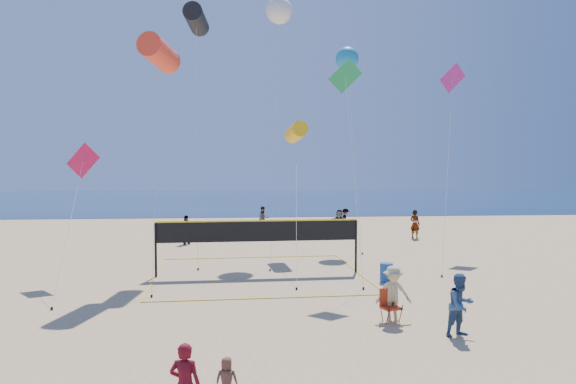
{
  "coord_description": "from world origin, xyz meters",
  "views": [
    {
      "loc": [
        -1.77,
        -12.95,
        4.91
      ],
      "look_at": [
        -0.46,
        2.0,
        4.12
      ],
      "focal_mm": 35.0,
      "sensor_mm": 36.0,
      "label": 1
    }
  ],
  "objects": [
    {
      "name": "kite_0",
      "position": [
        -5.12,
        11.53,
        9.55
      ],
      "size": [
        1.61,
        5.33,
        10.24
      ],
      "rotation": [
        0.0,
        0.0,
        -0.23
      ],
      "color": "#F73B23",
      "rests_on": "ground"
    },
    {
      "name": "volleyball_net",
      "position": [
        -0.95,
        11.45,
        1.64
      ],
      "size": [
        9.34,
        9.2,
        2.4
      ],
      "rotation": [
        0.0,
        0.0,
        0.04
      ],
      "color": "black",
      "rests_on": "ground"
    },
    {
      "name": "far_person_1",
      "position": [
        5.15,
        25.35,
        0.83
      ],
      "size": [
        1.61,
        1.04,
        1.66
      ],
      "primitive_type": "imported",
      "rotation": [
        0.0,
        0.0,
        -0.39
      ],
      "color": "gray",
      "rests_on": "ground"
    },
    {
      "name": "kite_2",
      "position": [
        1.32,
        17.27,
        6.55
      ],
      "size": [
        1.49,
        10.05,
        7.13
      ],
      "rotation": [
        0.0,
        0.0,
        0.13
      ],
      "color": "yellow",
      "rests_on": "ground"
    },
    {
      "name": "bystander_b",
      "position": [
        2.97,
        3.86,
        0.86
      ],
      "size": [
        1.13,
        0.66,
        1.72
      ],
      "primitive_type": "imported",
      "rotation": [
        0.0,
        0.0,
        -0.02
      ],
      "color": "#C9B986",
      "rests_on": "ground"
    },
    {
      "name": "bystander_a",
      "position": [
        4.46,
        2.2,
        0.89
      ],
      "size": [
        1.06,
        0.95,
        1.79
      ],
      "primitive_type": "imported",
      "rotation": [
        0.0,
        0.0,
        0.37
      ],
      "color": "#304E7A",
      "rests_on": "ground"
    },
    {
      "name": "trash_barrel",
      "position": [
        4.25,
        9.43,
        0.4
      ],
      "size": [
        0.67,
        0.67,
        0.79
      ],
      "primitive_type": "cylinder",
      "rotation": [
        0.0,
        0.0,
        -0.34
      ],
      "color": "#174698",
      "rests_on": "ground"
    },
    {
      "name": "far_person_3",
      "position": [
        -0.03,
        27.43,
        0.87
      ],
      "size": [
        0.98,
        0.85,
        1.73
      ],
      "primitive_type": "imported",
      "rotation": [
        0.0,
        0.0,
        0.26
      ],
      "color": "gray",
      "rests_on": "ground"
    },
    {
      "name": "kite_7",
      "position": [
        4.9,
        21.43,
        11.31
      ],
      "size": [
        1.71,
        5.97,
        12.02
      ],
      "rotation": [
        0.0,
        0.0,
        0.24
      ],
      "color": "#1886C0",
      "rests_on": "ground"
    },
    {
      "name": "kite_6",
      "position": [
        0.61,
        20.08,
        13.74
      ],
      "size": [
        1.85,
        8.76,
        14.52
      ],
      "rotation": [
        0.0,
        0.0,
        -0.07
      ],
      "color": "white",
      "rests_on": "ground"
    },
    {
      "name": "kite_1",
      "position": [
        -3.82,
        15.23,
        11.92
      ],
      "size": [
        1.17,
        3.78,
        12.55
      ],
      "rotation": [
        0.0,
        0.0,
        -0.1
      ],
      "color": "black",
      "rests_on": "ground"
    },
    {
      "name": "ocean",
      "position": [
        0.0,
        62.0,
        0.01
      ],
      "size": [
        140.0,
        50.0,
        0.03
      ],
      "primitive_type": "cube",
      "color": "#10214E",
      "rests_on": "ground"
    },
    {
      "name": "kite_3",
      "position": [
        -8.39,
        11.45,
        4.74
      ],
      "size": [
        1.53,
        5.88,
        5.78
      ],
      "rotation": [
        0.0,
        0.0,
        -0.09
      ],
      "color": "#DA164C",
      "rests_on": "ground"
    },
    {
      "name": "ground",
      "position": [
        0.0,
        0.0,
        0.0
      ],
      "size": [
        120.0,
        120.0,
        0.0
      ],
      "primitive_type": "plane",
      "color": "tan",
      "rests_on": "ground"
    },
    {
      "name": "toddler",
      "position": [
        -2.0,
        -3.07,
        1.02
      ],
      "size": [
        0.45,
        0.33,
        0.84
      ],
      "primitive_type": "imported",
      "rotation": [
        0.0,
        0.0,
        2.97
      ],
      "color": "brown",
      "rests_on": "seawall"
    },
    {
      "name": "far_person_4",
      "position": [
        5.97,
        27.29,
        0.78
      ],
      "size": [
        0.84,
        1.13,
        1.56
      ],
      "primitive_type": "imported",
      "rotation": [
        0.0,
        0.0,
        1.28
      ],
      "color": "gray",
      "rests_on": "ground"
    },
    {
      "name": "far_person_0",
      "position": [
        -4.97,
        21.0,
        0.87
      ],
      "size": [
        1.11,
        0.77,
        1.74
      ],
      "primitive_type": "imported",
      "rotation": [
        0.0,
        0.0,
        0.37
      ],
      "color": "gray",
      "rests_on": "ground"
    },
    {
      "name": "kite_5",
      "position": [
        10.2,
        17.89,
        9.18
      ],
      "size": [
        4.42,
        8.47,
        10.61
      ],
      "rotation": [
        0.0,
        0.0,
        0.43
      ],
      "color": "#BF298B",
      "rests_on": "ground"
    },
    {
      "name": "camp_chair",
      "position": [
        2.85,
        3.83,
        0.57
      ],
      "size": [
        0.66,
        0.77,
        1.13
      ],
      "rotation": [
        0.0,
        0.0,
        0.25
      ],
      "color": "#AC2E13",
      "rests_on": "ground"
    },
    {
      "name": "far_person_2",
      "position": [
        9.58,
        22.34,
        0.93
      ],
      "size": [
        0.79,
        0.8,
        1.86
      ],
      "primitive_type": "imported",
      "rotation": [
        0.0,
        0.0,
        2.33
      ],
      "color": "gray",
      "rests_on": "ground"
    },
    {
      "name": "kite_4",
      "position": [
        2.65,
        9.95,
        7.91
      ],
      "size": [
        1.44,
        2.08,
        9.18
      ],
      "rotation": [
        0.0,
        0.0,
        0.17
      ],
      "color": "green",
      "rests_on": "ground"
    }
  ]
}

